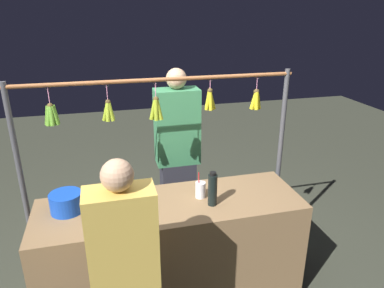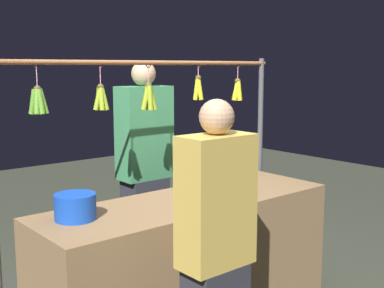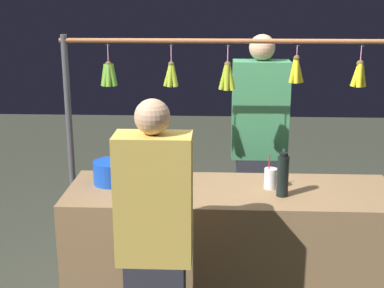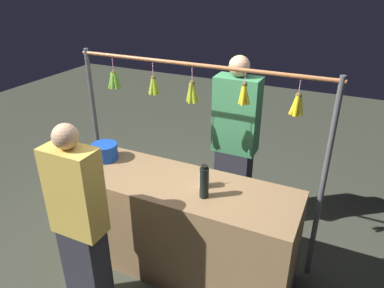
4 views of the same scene
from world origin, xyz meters
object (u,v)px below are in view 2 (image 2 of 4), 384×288
Objects in this scene: blue_bucket at (75,207)px; vendor_person at (145,174)px; water_bottle at (232,176)px; drink_cup at (213,183)px; customer_person at (216,259)px.

vendor_person is (-1.01, -0.75, -0.07)m from blue_bucket.
vendor_person is at bearing -85.58° from water_bottle.
drink_cup is (-1.02, 0.04, -0.01)m from blue_bucket.
blue_bucket is (1.08, -0.18, -0.06)m from water_bottle.
vendor_person is 1.67m from customer_person.
customer_person is at bearing 115.07° from blue_bucket.
vendor_person reaches higher than customer_person.
blue_bucket is 1.26m from vendor_person.
blue_bucket is 0.15× the size of customer_person.
customer_person is (0.71, 0.61, -0.23)m from water_bottle.
drink_cup is 0.12× the size of vendor_person.
water_bottle is at bearing 94.42° from vendor_person.
water_bottle is 0.94m from vendor_person.
blue_bucket is 1.02m from drink_cup.
water_bottle is at bearing -139.54° from customer_person.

